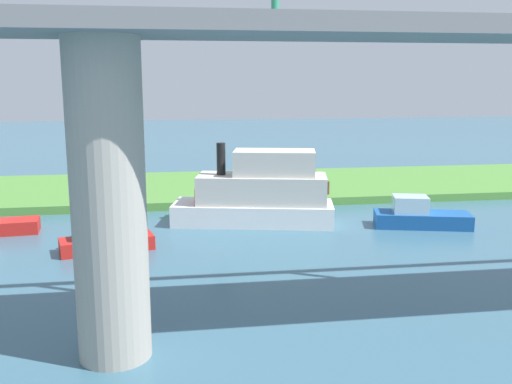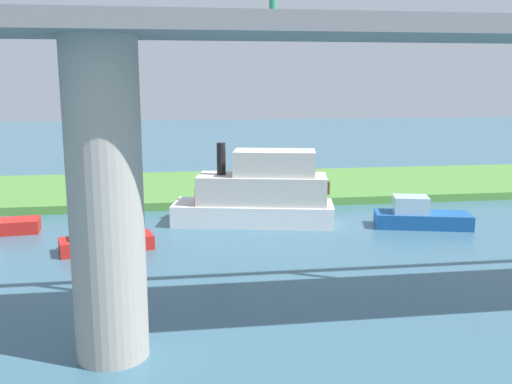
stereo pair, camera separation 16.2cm
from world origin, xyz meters
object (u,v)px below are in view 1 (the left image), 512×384
Objects in this scene: bridge_pylon at (109,204)px; mooring_post at (328,188)px; houseboat_blue at (104,240)px; riverboat_paddlewheel at (419,216)px; person_on_bank at (319,182)px; pontoon_yellow at (259,194)px.

mooring_post is (-11.91, -19.88, -3.59)m from bridge_pylon.
houseboat_blue is 16.57m from riverboat_paddlewheel.
person_on_bank is 0.26× the size of riverboat_paddlewheel.
pontoon_yellow is at bearing -13.54° from riverboat_paddlewheel.
bridge_pylon is 23.92m from person_on_bank.
mooring_post is 0.19× the size of houseboat_blue.
pontoon_yellow reaches higher than riverboat_paddlewheel.
pontoon_yellow is (5.37, 5.01, 0.73)m from mooring_post.
pontoon_yellow is 1.72× the size of riverboat_paddlewheel.
houseboat_blue is at bearing 37.52° from person_on_bank.
bridge_pylon reaches higher than riverboat_paddlewheel.
person_on_bank is at bearing -130.41° from pontoon_yellow.
mooring_post is 7.72m from riverboat_paddlewheel.
houseboat_blue is 0.84× the size of riverboat_paddlewheel.
person_on_bank is 7.68m from pontoon_yellow.
mooring_post is (-0.40, 0.83, -0.28)m from person_on_bank.
houseboat_blue is (12.92, 9.92, -0.70)m from person_on_bank.
person_on_bank is 0.96m from mooring_post.
person_on_bank is 16.30m from houseboat_blue.
bridge_pylon is 1.69× the size of riverboat_paddlewheel.
bridge_pylon is at bearing 40.47° from riverboat_paddlewheel.
bridge_pylon is at bearing 60.92° from person_on_bank.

